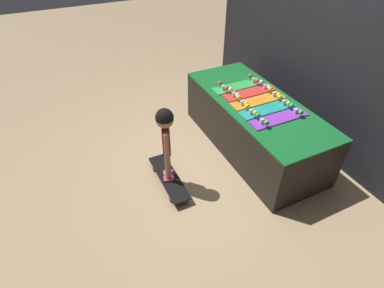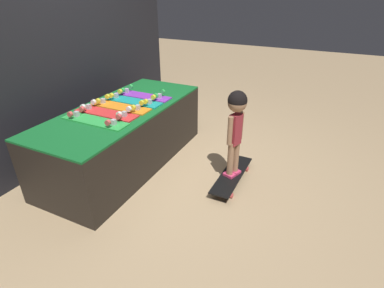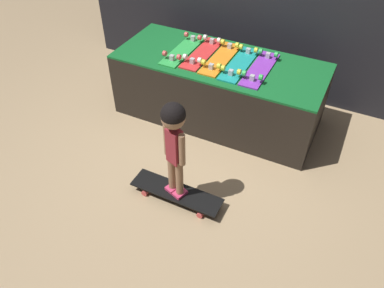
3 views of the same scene
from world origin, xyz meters
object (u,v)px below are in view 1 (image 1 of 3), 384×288
at_px(skateboard_green_on_rack, 238,85).
at_px(skateboard_orange_on_rack, 258,100).
at_px(skateboard_on_floor, 169,178).
at_px(skateboard_purple_on_rack, 279,117).
at_px(child, 166,132).
at_px(skateboard_red_on_rack, 249,92).
at_px(skateboard_teal_on_rack, 267,108).

distance_m(skateboard_green_on_rack, skateboard_orange_on_rack, 0.41).
distance_m(skateboard_green_on_rack, skateboard_on_floor, 1.48).
height_order(skateboard_green_on_rack, skateboard_purple_on_rack, same).
bearing_deg(child, skateboard_red_on_rack, 124.76).
bearing_deg(skateboard_green_on_rack, skateboard_teal_on_rack, 0.00).
bearing_deg(skateboard_on_floor, skateboard_purple_on_rack, 78.49).
bearing_deg(child, skateboard_on_floor, 18.74).
distance_m(skateboard_red_on_rack, skateboard_on_floor, 1.45).
bearing_deg(skateboard_red_on_rack, skateboard_green_on_rack, -171.13).
bearing_deg(skateboard_purple_on_rack, skateboard_orange_on_rack, 177.65).
bearing_deg(skateboard_purple_on_rack, child, -101.51).
bearing_deg(skateboard_on_floor, skateboard_green_on_rack, 114.72).
xyz_separation_m(skateboard_orange_on_rack, skateboard_on_floor, (0.16, -1.24, -0.62)).
relative_size(skateboard_teal_on_rack, skateboard_on_floor, 0.86).
bearing_deg(skateboard_red_on_rack, skateboard_teal_on_rack, -4.46).
distance_m(skateboard_teal_on_rack, skateboard_purple_on_rack, 0.20).
bearing_deg(skateboard_red_on_rack, skateboard_on_floor, -73.99).
xyz_separation_m(skateboard_red_on_rack, skateboard_teal_on_rack, (0.41, -0.03, 0.00)).
distance_m(skateboard_orange_on_rack, skateboard_purple_on_rack, 0.41).
distance_m(skateboard_green_on_rack, skateboard_teal_on_rack, 0.61).
bearing_deg(skateboard_orange_on_rack, skateboard_on_floor, -82.78).
relative_size(skateboard_purple_on_rack, child, 0.77).
bearing_deg(skateboard_on_floor, skateboard_teal_on_rack, 87.85).
bearing_deg(skateboard_teal_on_rack, skateboard_purple_on_rack, -0.06).
relative_size(skateboard_teal_on_rack, child, 0.77).
distance_m(skateboard_purple_on_rack, skateboard_on_floor, 1.39).
bearing_deg(skateboard_purple_on_rack, skateboard_green_on_rack, 179.99).
bearing_deg(skateboard_teal_on_rack, skateboard_on_floor, -92.15).
height_order(skateboard_green_on_rack, child, child).
bearing_deg(skateboard_green_on_rack, skateboard_red_on_rack, 8.87).
height_order(skateboard_teal_on_rack, child, child).
bearing_deg(child, skateboard_teal_on_rack, 106.59).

